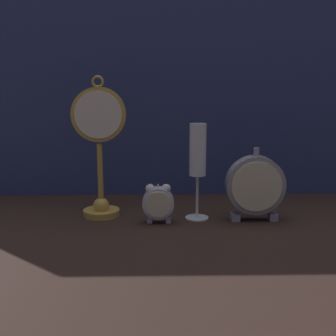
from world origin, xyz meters
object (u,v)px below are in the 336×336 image
Objects in this scene: alarm_clock_twin_bell at (158,202)px; mantel_clock_silver at (255,186)px; pocket_watch_on_stand at (100,150)px; champagne_flute at (198,157)px.

mantel_clock_silver is (0.24, 0.02, 0.03)m from alarm_clock_twin_bell.
pocket_watch_on_stand is 0.20m from alarm_clock_twin_bell.
champagne_flute is (0.10, 0.04, 0.10)m from alarm_clock_twin_bell.
alarm_clock_twin_bell is at bearing -23.31° from pocket_watch_on_stand.
pocket_watch_on_stand is 0.39m from mantel_clock_silver.
alarm_clock_twin_bell is 0.41× the size of champagne_flute.
mantel_clock_silver is 0.76× the size of champagne_flute.
mantel_clock_silver is at bearing -6.87° from pocket_watch_on_stand.
champagne_flute is at bearing 172.33° from mantel_clock_silver.
alarm_clock_twin_bell is at bearing -176.02° from mantel_clock_silver.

